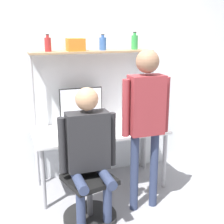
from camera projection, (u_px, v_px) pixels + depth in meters
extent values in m
plane|color=gray|center=(110.00, 200.00, 3.66)|extent=(12.00, 12.00, 0.00)
cube|color=silver|center=(89.00, 76.00, 4.04)|extent=(8.00, 0.06, 2.70)
cube|color=white|center=(99.00, 131.00, 3.83)|extent=(1.61, 0.77, 0.03)
cylinder|color=#A5A5AA|center=(43.00, 179.00, 3.40)|extent=(0.05, 0.05, 0.72)
cylinder|color=#A5A5AA|center=(164.00, 161.00, 3.87)|extent=(0.05, 0.05, 0.72)
cylinder|color=#A5A5AA|center=(37.00, 157.00, 3.98)|extent=(0.05, 0.05, 0.72)
cylinder|color=#A5A5AA|center=(142.00, 143.00, 4.46)|extent=(0.05, 0.05, 0.72)
cube|color=#997A56|center=(93.00, 52.00, 3.80)|extent=(1.53, 0.26, 0.02)
cylinder|color=#B2B2B7|center=(35.00, 123.00, 3.78)|extent=(0.04, 0.04, 1.68)
cylinder|color=#B2B2B7|center=(146.00, 112.00, 4.26)|extent=(0.04, 0.04, 1.68)
cylinder|color=black|center=(82.00, 125.00, 3.98)|extent=(0.22, 0.22, 0.01)
cylinder|color=black|center=(82.00, 120.00, 3.97)|extent=(0.06, 0.06, 0.12)
cube|color=black|center=(81.00, 102.00, 3.91)|extent=(0.54, 0.01, 0.36)
cube|color=silver|center=(81.00, 102.00, 3.91)|extent=(0.52, 0.02, 0.34)
cube|color=#BCBCC1|center=(83.00, 136.00, 3.58)|extent=(0.36, 0.21, 0.01)
cube|color=black|center=(84.00, 136.00, 3.56)|extent=(0.30, 0.12, 0.00)
cube|color=#BCBCC1|center=(81.00, 125.00, 3.63)|extent=(0.36, 0.05, 0.21)
cube|color=navy|center=(82.00, 125.00, 3.62)|extent=(0.31, 0.04, 0.18)
cube|color=#264C8C|center=(103.00, 133.00, 3.69)|extent=(0.07, 0.15, 0.01)
cube|color=black|center=(103.00, 132.00, 3.69)|extent=(0.06, 0.13, 0.00)
cylinder|color=black|center=(90.00, 217.00, 3.29)|extent=(0.56, 0.56, 0.06)
cylinder|color=#4C4C51|center=(90.00, 198.00, 3.23)|extent=(0.06, 0.06, 0.38)
cube|color=black|center=(89.00, 179.00, 3.17)|extent=(0.56, 0.56, 0.05)
cube|color=black|center=(79.00, 150.00, 3.27)|extent=(0.41, 0.14, 0.45)
cylinder|color=#2D3856|center=(81.00, 210.00, 3.03)|extent=(0.09, 0.09, 0.49)
cylinder|color=#2D3856|center=(107.00, 205.00, 3.12)|extent=(0.09, 0.09, 0.49)
cylinder|color=#2D3856|center=(79.00, 182.00, 2.98)|extent=(0.10, 0.38, 0.10)
cylinder|color=#2D3856|center=(106.00, 177.00, 3.07)|extent=(0.10, 0.38, 0.10)
cube|color=#262628|center=(88.00, 141.00, 3.09)|extent=(0.42, 0.20, 0.59)
cylinder|color=#262628|center=(62.00, 145.00, 3.01)|extent=(0.08, 0.08, 0.56)
cylinder|color=#262628|center=(112.00, 139.00, 3.18)|extent=(0.08, 0.08, 0.56)
sphere|color=tan|center=(87.00, 99.00, 2.98)|extent=(0.22, 0.22, 0.22)
cylinder|color=#2D3856|center=(134.00, 173.00, 3.37)|extent=(0.09, 0.09, 0.88)
cylinder|color=#2D3856|center=(154.00, 170.00, 3.45)|extent=(0.09, 0.09, 0.88)
cube|color=maroon|center=(146.00, 105.00, 3.21)|extent=(0.36, 0.20, 0.62)
cylinder|color=maroon|center=(126.00, 108.00, 3.14)|extent=(0.08, 0.08, 0.59)
cylinder|color=maroon|center=(166.00, 105.00, 3.29)|extent=(0.08, 0.08, 0.59)
sphere|color=#8C664C|center=(147.00, 61.00, 3.09)|extent=(0.24, 0.24, 0.24)
cylinder|color=maroon|center=(48.00, 45.00, 3.60)|extent=(0.08, 0.08, 0.16)
cylinder|color=maroon|center=(47.00, 36.00, 3.58)|extent=(0.03, 0.03, 0.03)
cylinder|color=black|center=(47.00, 34.00, 3.57)|extent=(0.04, 0.04, 0.01)
cylinder|color=#2D8C3F|center=(135.00, 42.00, 3.95)|extent=(0.08, 0.08, 0.18)
cylinder|color=#2D8C3F|center=(135.00, 34.00, 3.92)|extent=(0.04, 0.04, 0.03)
cylinder|color=black|center=(135.00, 32.00, 3.92)|extent=(0.04, 0.04, 0.01)
cylinder|color=#335999|center=(103.00, 44.00, 3.82)|extent=(0.09, 0.09, 0.16)
cylinder|color=#335999|center=(103.00, 36.00, 3.79)|extent=(0.04, 0.04, 0.03)
cylinder|color=black|center=(103.00, 35.00, 3.79)|extent=(0.04, 0.04, 0.01)
cube|color=#D1661E|center=(76.00, 45.00, 3.71)|extent=(0.20, 0.18, 0.15)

